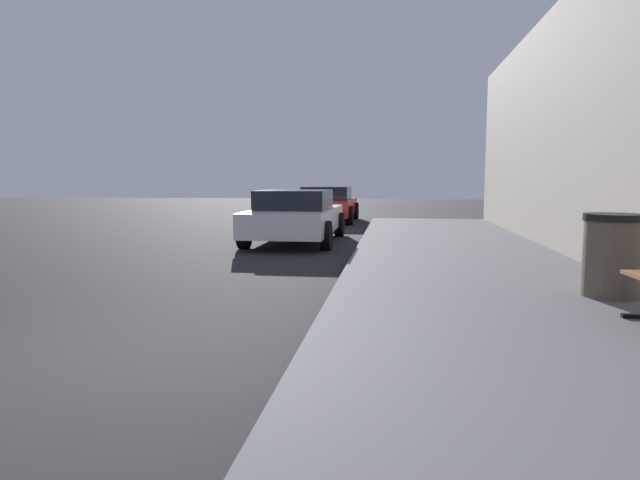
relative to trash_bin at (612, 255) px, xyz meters
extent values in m
plane|color=#232326|center=(-5.29, -3.16, -0.64)|extent=(80.00, 80.00, 0.00)
cube|color=#5B5B60|center=(-1.29, -3.16, -0.57)|extent=(4.00, 32.00, 0.15)
cylinder|color=brown|center=(0.00, 0.00, -0.04)|extent=(0.64, 0.64, 0.90)
cylinder|color=black|center=(0.00, 0.00, 0.44)|extent=(0.67, 0.67, 0.08)
cube|color=white|center=(-4.91, 6.36, -0.10)|extent=(1.82, 4.58, 0.55)
cube|color=black|center=(-4.91, 6.14, 0.40)|extent=(1.61, 2.06, 0.45)
cylinder|color=black|center=(-5.82, 7.83, -0.32)|extent=(0.22, 0.64, 0.64)
cylinder|color=black|center=(-4.00, 7.83, -0.32)|extent=(0.22, 0.64, 0.64)
cylinder|color=black|center=(-5.82, 4.90, -0.32)|extent=(0.22, 0.64, 0.64)
cylinder|color=black|center=(-4.00, 4.90, -0.32)|extent=(0.22, 0.64, 0.64)
cube|color=red|center=(-4.96, 13.00, -0.10)|extent=(1.84, 4.25, 0.55)
cube|color=black|center=(-4.96, 12.79, 0.40)|extent=(1.62, 1.91, 0.45)
cylinder|color=black|center=(-5.88, 14.36, -0.32)|extent=(0.22, 0.64, 0.64)
cylinder|color=black|center=(-4.03, 14.36, -0.32)|extent=(0.22, 0.64, 0.64)
cylinder|color=black|center=(-5.88, 11.64, -0.32)|extent=(0.22, 0.64, 0.64)
cylinder|color=black|center=(-4.03, 11.64, -0.32)|extent=(0.22, 0.64, 0.64)
camera|label=1|loc=(-2.54, -6.72, 0.88)|focal=30.54mm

